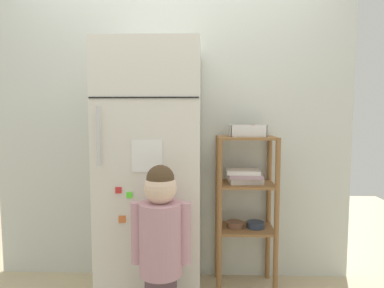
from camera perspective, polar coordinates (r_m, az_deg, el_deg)
kitchen_wall_back at (r=2.57m, az=-3.56°, el=1.48°), size 2.78×0.03×2.24m
refrigerator at (r=2.28m, az=-6.89°, el=-5.35°), size 0.65×0.66×1.74m
child_standing at (r=1.86m, az=-5.44°, el=-15.93°), size 0.33×0.24×1.02m
pantry_shelf_unit at (r=2.46m, az=9.27°, el=-8.76°), size 0.43×0.31×1.13m
fruit_bin at (r=2.40m, az=9.80°, el=2.14°), size 0.25×0.19×0.09m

